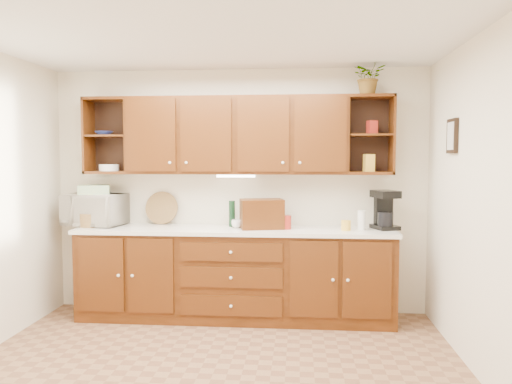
% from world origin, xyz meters
% --- Properties ---
extents(floor, '(4.00, 4.00, 0.00)m').
position_xyz_m(floor, '(0.00, 0.00, 0.00)').
color(floor, '#8B6240').
rests_on(floor, ground).
extents(ceiling, '(4.00, 4.00, 0.00)m').
position_xyz_m(ceiling, '(0.00, 0.00, 2.60)').
color(ceiling, white).
rests_on(ceiling, back_wall).
extents(back_wall, '(4.00, 0.00, 4.00)m').
position_xyz_m(back_wall, '(0.00, 1.75, 1.30)').
color(back_wall, '#F0E6CA').
rests_on(back_wall, floor).
extents(right_wall, '(0.00, 3.50, 3.50)m').
position_xyz_m(right_wall, '(2.00, 0.00, 1.30)').
color(right_wall, '#F0E6CA').
rests_on(right_wall, floor).
extents(base_cabinets, '(3.20, 0.60, 0.90)m').
position_xyz_m(base_cabinets, '(0.00, 1.45, 0.45)').
color(base_cabinets, '#361806').
rests_on(base_cabinets, floor).
extents(countertop, '(3.24, 0.64, 0.04)m').
position_xyz_m(countertop, '(0.00, 1.44, 0.92)').
color(countertop, white).
rests_on(countertop, base_cabinets).
extents(upper_cabinets, '(3.20, 0.33, 0.80)m').
position_xyz_m(upper_cabinets, '(0.01, 1.59, 1.89)').
color(upper_cabinets, '#361806').
rests_on(upper_cabinets, back_wall).
extents(undercabinet_light, '(0.40, 0.05, 0.02)m').
position_xyz_m(undercabinet_light, '(0.00, 1.53, 1.47)').
color(undercabinet_light, white).
rests_on(undercabinet_light, upper_cabinets).
extents(framed_picture, '(0.03, 0.24, 0.30)m').
position_xyz_m(framed_picture, '(1.98, 0.90, 1.85)').
color(framed_picture, black).
rests_on(framed_picture, right_wall).
extents(wicker_basket, '(0.31, 0.31, 0.14)m').
position_xyz_m(wicker_basket, '(-1.52, 1.43, 1.01)').
color(wicker_basket, olive).
rests_on(wicker_basket, countertop).
extents(microwave, '(0.66, 0.50, 0.33)m').
position_xyz_m(microwave, '(-1.52, 1.53, 1.11)').
color(microwave, beige).
rests_on(microwave, countertop).
extents(towel_stack, '(0.38, 0.32, 0.10)m').
position_xyz_m(towel_stack, '(-1.52, 1.53, 1.32)').
color(towel_stack, '#E3E66C').
rests_on(towel_stack, microwave).
extents(wine_bottle, '(0.07, 0.07, 0.27)m').
position_xyz_m(wine_bottle, '(-0.05, 1.56, 1.08)').
color(wine_bottle, black).
rests_on(wine_bottle, countertop).
extents(woven_tray, '(0.36, 0.10, 0.35)m').
position_xyz_m(woven_tray, '(-0.83, 1.69, 0.95)').
color(woven_tray, olive).
rests_on(woven_tray, countertop).
extents(bread_box, '(0.48, 0.36, 0.30)m').
position_xyz_m(bread_box, '(0.28, 1.44, 1.09)').
color(bread_box, '#361806').
rests_on(bread_box, countertop).
extents(mug_tree, '(0.27, 0.27, 0.29)m').
position_xyz_m(mug_tree, '(0.08, 1.51, 0.99)').
color(mug_tree, '#361806').
rests_on(mug_tree, countertop).
extents(canister_red, '(0.14, 0.14, 0.14)m').
position_xyz_m(canister_red, '(0.52, 1.42, 1.01)').
color(canister_red, '#A32317').
rests_on(canister_red, countertop).
extents(canister_white, '(0.08, 0.08, 0.19)m').
position_xyz_m(canister_white, '(1.28, 1.42, 1.04)').
color(canister_white, white).
rests_on(canister_white, countertop).
extents(canister_yellow, '(0.12, 0.12, 0.10)m').
position_xyz_m(canister_yellow, '(1.12, 1.38, 0.99)').
color(canister_yellow, gold).
rests_on(canister_yellow, countertop).
extents(coffee_maker, '(0.29, 0.33, 0.39)m').
position_xyz_m(coffee_maker, '(1.52, 1.53, 1.13)').
color(coffee_maker, black).
rests_on(coffee_maker, countertop).
extents(bowl_stack, '(0.21, 0.21, 0.04)m').
position_xyz_m(bowl_stack, '(-1.41, 1.57, 1.92)').
color(bowl_stack, navy).
rests_on(bowl_stack, upper_cabinets).
extents(plate_stack, '(0.26, 0.26, 0.07)m').
position_xyz_m(plate_stack, '(-1.36, 1.55, 1.56)').
color(plate_stack, white).
rests_on(plate_stack, upper_cabinets).
extents(pantry_box_yellow, '(0.12, 0.10, 0.18)m').
position_xyz_m(pantry_box_yellow, '(1.36, 1.55, 1.61)').
color(pantry_box_yellow, gold).
rests_on(pantry_box_yellow, upper_cabinets).
extents(pantry_box_red, '(0.11, 0.10, 0.13)m').
position_xyz_m(pantry_box_red, '(1.39, 1.56, 1.97)').
color(pantry_box_red, '#A32317').
rests_on(pantry_box_red, upper_cabinets).
extents(potted_plant, '(0.32, 0.28, 0.35)m').
position_xyz_m(potted_plant, '(1.34, 1.53, 2.47)').
color(potted_plant, '#999999').
rests_on(potted_plant, upper_cabinets).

